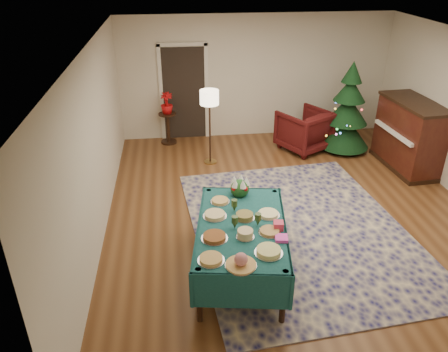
{
  "coord_description": "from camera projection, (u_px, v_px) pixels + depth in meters",
  "views": [
    {
      "loc": [
        -1.85,
        -5.95,
        3.87
      ],
      "look_at": [
        -1.18,
        -0.41,
        0.96
      ],
      "focal_mm": 35.0,
      "sensor_mm": 36.0,
      "label": 1
    }
  ],
  "objects": [
    {
      "name": "platter_2",
      "position": [
        269.0,
        251.0,
        5.0
      ],
      "size": [
        0.33,
        0.33,
        0.06
      ],
      "color": "silver",
      "rests_on": "buffet_table"
    },
    {
      "name": "doorway",
      "position": [
        184.0,
        91.0,
        9.61
      ],
      "size": [
        1.08,
        0.04,
        2.16
      ],
      "color": "black",
      "rests_on": "ground"
    },
    {
      "name": "platter_8",
      "position": [
        268.0,
        214.0,
        5.73
      ],
      "size": [
        0.3,
        0.3,
        0.04
      ],
      "color": "silver",
      "rests_on": "buffet_table"
    },
    {
      "name": "goblet_2",
      "position": [
        235.0,
        222.0,
        5.42
      ],
      "size": [
        0.08,
        0.08,
        0.18
      ],
      "color": "#2D471E",
      "rests_on": "buffet_table"
    },
    {
      "name": "rug",
      "position": [
        298.0,
        228.0,
        6.79
      ],
      "size": [
        3.57,
        4.47,
        0.02
      ],
      "primitive_type": "cube",
      "rotation": [
        0.0,
        0.0,
        0.09
      ],
      "color": "#15154F",
      "rests_on": "ground"
    },
    {
      "name": "napkin_stack",
      "position": [
        281.0,
        238.0,
        5.24
      ],
      "size": [
        0.17,
        0.17,
        0.04
      ],
      "primitive_type": "cube",
      "rotation": [
        0.0,
        0.0,
        -0.16
      ],
      "color": "#F845CB",
      "rests_on": "buffet_table"
    },
    {
      "name": "platter_7",
      "position": [
        245.0,
        216.0,
        5.65
      ],
      "size": [
        0.26,
        0.26,
        0.07
      ],
      "color": "silver",
      "rests_on": "buffet_table"
    },
    {
      "name": "buffet_table",
      "position": [
        241.0,
        234.0,
        5.61
      ],
      "size": [
        1.43,
        2.11,
        0.76
      ],
      "color": "black",
      "rests_on": "ground"
    },
    {
      "name": "platter_4",
      "position": [
        245.0,
        234.0,
        5.27
      ],
      "size": [
        0.23,
        0.23,
        0.1
      ],
      "color": "silver",
      "rests_on": "buffet_table"
    },
    {
      "name": "platter_5",
      "position": [
        270.0,
        231.0,
        5.37
      ],
      "size": [
        0.28,
        0.28,
        0.04
      ],
      "color": "silver",
      "rests_on": "buffet_table"
    },
    {
      "name": "goblet_1",
      "position": [
        258.0,
        219.0,
        5.48
      ],
      "size": [
        0.08,
        0.08,
        0.18
      ],
      "color": "#2D471E",
      "rests_on": "buffet_table"
    },
    {
      "name": "room_shell",
      "position": [
        298.0,
        137.0,
        6.6
      ],
      "size": [
        7.0,
        7.0,
        7.0
      ],
      "color": "#593319",
      "rests_on": "ground"
    },
    {
      "name": "platter_1",
      "position": [
        241.0,
        261.0,
        4.79
      ],
      "size": [
        0.35,
        0.35,
        0.16
      ],
      "color": "silver",
      "rests_on": "buffet_table"
    },
    {
      "name": "side_table",
      "position": [
        168.0,
        129.0,
        9.67
      ],
      "size": [
        0.39,
        0.39,
        0.69
      ],
      "color": "black",
      "rests_on": "ground"
    },
    {
      "name": "potted_plant",
      "position": [
        167.0,
        108.0,
        9.45
      ],
      "size": [
        0.26,
        0.46,
        0.26
      ],
      "primitive_type": "imported",
      "color": "red",
      "rests_on": "side_table"
    },
    {
      "name": "platter_9",
      "position": [
        220.0,
        201.0,
        6.02
      ],
      "size": [
        0.27,
        0.27,
        0.04
      ],
      "color": "silver",
      "rests_on": "buffet_table"
    },
    {
      "name": "platter_6",
      "position": [
        215.0,
        215.0,
        5.7
      ],
      "size": [
        0.31,
        0.31,
        0.05
      ],
      "color": "silver",
      "rests_on": "buffet_table"
    },
    {
      "name": "goblet_0",
      "position": [
        234.0,
        205.0,
        5.77
      ],
      "size": [
        0.08,
        0.08,
        0.18
      ],
      "color": "#2D471E",
      "rests_on": "buffet_table"
    },
    {
      "name": "piano",
      "position": [
        409.0,
        136.0,
        8.43
      ],
      "size": [
        0.83,
        1.61,
        1.35
      ],
      "color": "black",
      "rests_on": "ground"
    },
    {
      "name": "armchair",
      "position": [
        304.0,
        128.0,
        9.29
      ],
      "size": [
        1.24,
        1.22,
        0.96
      ],
      "primitive_type": "imported",
      "rotation": [
        0.0,
        0.0,
        3.66
      ],
      "color": "#440E0E",
      "rests_on": "ground"
    },
    {
      "name": "floor_lamp",
      "position": [
        209.0,
        102.0,
        8.33
      ],
      "size": [
        0.37,
        0.37,
        1.51
      ],
      "color": "#A57F3F",
      "rests_on": "ground"
    },
    {
      "name": "centerpiece",
      "position": [
        240.0,
        187.0,
        6.15
      ],
      "size": [
        0.27,
        0.28,
        0.31
      ],
      "color": "#1E4C1E",
      "rests_on": "buffet_table"
    },
    {
      "name": "platter_0",
      "position": [
        211.0,
        259.0,
        4.89
      ],
      "size": [
        0.31,
        0.31,
        0.05
      ],
      "color": "silver",
      "rests_on": "buffet_table"
    },
    {
      "name": "gift_box",
      "position": [
        278.0,
        226.0,
        5.43
      ],
      "size": [
        0.14,
        0.14,
        0.1
      ],
      "primitive_type": "cube",
      "rotation": [
        0.0,
        0.0,
        -0.16
      ],
      "color": "#E03E5F",
      "rests_on": "buffet_table"
    },
    {
      "name": "christmas_tree",
      "position": [
        347.0,
        112.0,
        9.1
      ],
      "size": [
        1.12,
        1.12,
        1.91
      ],
      "color": "black",
      "rests_on": "ground"
    },
    {
      "name": "platter_3",
      "position": [
        214.0,
        237.0,
        5.26
      ],
      "size": [
        0.33,
        0.33,
        0.05
      ],
      "color": "silver",
      "rests_on": "buffet_table"
    }
  ]
}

